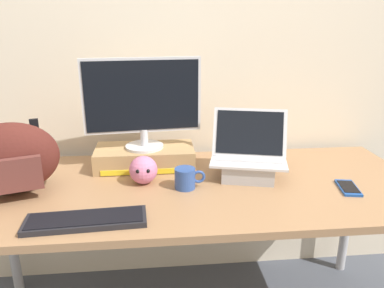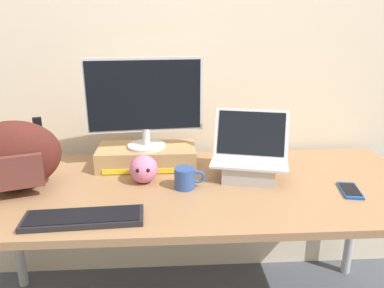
{
  "view_description": "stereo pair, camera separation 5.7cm",
  "coord_description": "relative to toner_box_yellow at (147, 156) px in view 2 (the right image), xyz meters",
  "views": [
    {
      "loc": [
        -0.14,
        -1.44,
        1.41
      ],
      "look_at": [
        0.0,
        0.0,
        0.92
      ],
      "focal_mm": 35.0,
      "sensor_mm": 36.0,
      "label": 1
    },
    {
      "loc": [
        -0.09,
        -1.45,
        1.41
      ],
      "look_at": [
        0.0,
        0.0,
        0.92
      ],
      "focal_mm": 35.0,
      "sensor_mm": 36.0,
      "label": 2
    }
  ],
  "objects": [
    {
      "name": "desk",
      "position": [
        0.2,
        -0.23,
        -0.11
      ],
      "size": [
        1.96,
        0.81,
        0.74
      ],
      "color": "#99704C",
      "rests_on": "ground"
    },
    {
      "name": "messenger_backpack",
      "position": [
        -0.52,
        -0.23,
        0.1
      ],
      "size": [
        0.42,
        0.31,
        0.29
      ],
      "rotation": [
        0.0,
        0.0,
        0.3
      ],
      "color": "#4C1E19",
      "rests_on": "desk"
    },
    {
      "name": "plush_toy",
      "position": [
        -0.0,
        -0.2,
        0.01
      ],
      "size": [
        0.12,
        0.12,
        0.12
      ],
      "color": "#CC7099",
      "rests_on": "desk"
    },
    {
      "name": "back_wall",
      "position": [
        0.2,
        0.27,
        0.51
      ],
      "size": [
        7.0,
        0.1,
        2.6
      ],
      "primitive_type": "cube",
      "color": "beige",
      "rests_on": "ground"
    },
    {
      "name": "open_laptop",
      "position": [
        0.46,
        -0.17,
        0.02
      ],
      "size": [
        0.37,
        0.29,
        0.29
      ],
      "rotation": [
        0.0,
        0.0,
        -0.24
      ],
      "color": "#ADADB2",
      "rests_on": "desk"
    },
    {
      "name": "external_keyboard",
      "position": [
        -0.19,
        -0.51,
        -0.04
      ],
      "size": [
        0.42,
        0.15,
        0.02
      ],
      "rotation": [
        0.0,
        0.0,
        0.06
      ],
      "color": "black",
      "rests_on": "desk"
    },
    {
      "name": "cell_phone",
      "position": [
        0.84,
        -0.34,
        -0.04
      ],
      "size": [
        0.1,
        0.16,
        0.01
      ],
      "rotation": [
        0.0,
        0.0,
        -0.18
      ],
      "color": "#19479E",
      "rests_on": "desk"
    },
    {
      "name": "coffee_mug",
      "position": [
        0.17,
        -0.26,
        -0.0
      ],
      "size": [
        0.13,
        0.09,
        0.09
      ],
      "color": "#2D4C93",
      "rests_on": "desk"
    },
    {
      "name": "desktop_monitor",
      "position": [
        0.0,
        -0.0,
        0.27
      ],
      "size": [
        0.53,
        0.18,
        0.42
      ],
      "rotation": [
        0.0,
        0.0,
        0.1
      ],
      "color": "silver",
      "rests_on": "toner_box_yellow"
    },
    {
      "name": "toner_box_yellow",
      "position": [
        0.0,
        0.0,
        0.0
      ],
      "size": [
        0.46,
        0.23,
        0.09
      ],
      "color": "#A88456",
      "rests_on": "desk"
    }
  ]
}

